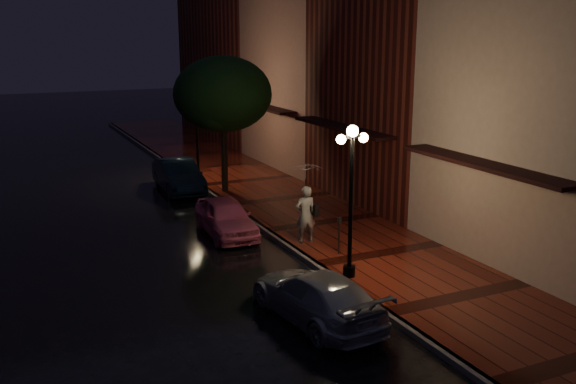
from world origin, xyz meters
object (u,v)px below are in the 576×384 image
silver_car (316,296)px  navy_car (178,176)px  woman_with_umbrella (306,190)px  pink_car (226,217)px  parking_meter (339,232)px  streetlamp_far (197,126)px  streetlamp_near (351,192)px  street_tree (223,96)px

silver_car → navy_car: bearing=-98.2°
silver_car → woman_with_umbrella: woman_with_umbrella is taller
pink_car → woman_with_umbrella: 3.25m
navy_car → parking_meter: 10.82m
streetlamp_far → woman_with_umbrella: bearing=-88.7°
silver_car → woman_with_umbrella: (2.28, 5.07, 1.29)m
streetlamp_far → navy_car: (-1.44, -1.65, -1.89)m
streetlamp_far → silver_car: size_ratio=1.01×
streetlamp_near → street_tree: 11.12m
streetlamp_far → pink_car: (-1.69, -8.47, -1.95)m
street_tree → pink_car: (-1.95, -5.46, -3.60)m
street_tree → navy_car: (-1.70, 1.36, -3.54)m
woman_with_umbrella → parking_meter: bearing=109.0°
streetlamp_near → woman_with_umbrella: streetlamp_near is taller
parking_meter → street_tree: bearing=72.8°
street_tree → silver_car: size_ratio=1.36×
woman_with_umbrella → silver_car: bearing=70.2°
streetlamp_far → woman_with_umbrella: size_ratio=1.62×
street_tree → woman_with_umbrella: street_tree is taller
streetlamp_far → woman_with_umbrella: 10.78m
pink_car → silver_car: 7.37m
street_tree → streetlamp_near: bearing=-91.3°
street_tree → woman_with_umbrella: size_ratio=2.18×
streetlamp_far → street_tree: 3.44m
silver_car → parking_meter: parking_meter is taller
streetlamp_near → parking_meter: (0.65, 1.73, -1.72)m
streetlamp_far → street_tree: size_ratio=0.74×
streetlamp_near → pink_car: (-1.69, 5.53, -1.95)m
street_tree → navy_car: bearing=141.5°
streetlamp_near → streetlamp_far: same height
pink_car → parking_meter: size_ratio=3.16×
navy_car → silver_car: (-0.58, -14.18, -0.09)m
streetlamp_far → silver_car: streetlamp_far is taller
street_tree → parking_meter: 9.86m
streetlamp_far → pink_car: streetlamp_far is taller
woman_with_umbrella → street_tree: bearing=-85.7°
navy_car → woman_with_umbrella: woman_with_umbrella is taller
navy_car → silver_car: navy_car is taller
woman_with_umbrella → parking_meter: woman_with_umbrella is taller
navy_car → parking_meter: navy_car is taller
pink_car → navy_car: (0.25, 6.82, 0.06)m
streetlamp_near → street_tree: street_tree is taller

